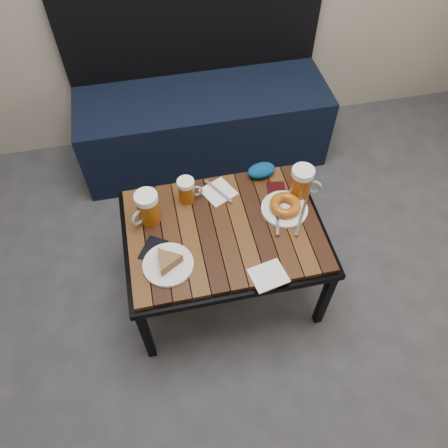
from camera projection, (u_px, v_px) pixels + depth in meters
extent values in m
cube|color=black|center=(204.00, 126.00, 2.56)|extent=(1.40, 0.50, 0.45)
cube|color=black|center=(192.00, 28.00, 2.31)|extent=(1.40, 0.05, 0.50)
cube|color=black|center=(146.00, 334.00, 1.81)|extent=(0.04, 0.03, 0.42)
cube|color=black|center=(325.00, 299.00, 1.90)|extent=(0.03, 0.03, 0.42)
cube|color=black|center=(134.00, 228.00, 2.13)|extent=(0.04, 0.04, 0.42)
cube|color=black|center=(287.00, 202.00, 2.23)|extent=(0.03, 0.04, 0.42)
cube|color=black|center=(224.00, 233.00, 1.84)|extent=(0.84, 0.62, 0.03)
cube|color=#3D1C0D|center=(224.00, 230.00, 1.82)|extent=(0.80, 0.58, 0.02)
cylinder|color=#8F460B|center=(149.00, 210.00, 1.79)|extent=(0.13, 0.13, 0.12)
cylinder|color=white|center=(146.00, 198.00, 1.73)|extent=(0.09, 0.09, 0.03)
torus|color=#8C999E|center=(139.00, 217.00, 1.76)|extent=(0.07, 0.06, 0.08)
cylinder|color=#8F460B|center=(187.00, 192.00, 1.86)|extent=(0.07, 0.07, 0.10)
cylinder|color=white|center=(186.00, 183.00, 1.82)|extent=(0.07, 0.07, 0.02)
torus|color=#8C999E|center=(196.00, 191.00, 1.87)|extent=(0.06, 0.01, 0.06)
cylinder|color=#8F460B|center=(301.00, 185.00, 1.87)|extent=(0.12, 0.12, 0.13)
cylinder|color=white|center=(303.00, 172.00, 1.81)|extent=(0.10, 0.10, 0.03)
torus|color=#8C999E|center=(313.00, 187.00, 1.86)|extent=(0.08, 0.05, 0.08)
cylinder|color=white|center=(168.00, 265.00, 1.70)|extent=(0.20, 0.20, 0.01)
cylinder|color=white|center=(284.00, 209.00, 1.86)|extent=(0.20, 0.20, 0.01)
torus|color=#943E0D|center=(285.00, 205.00, 1.84)|extent=(0.13, 0.13, 0.04)
cube|color=#A5A8AD|center=(302.00, 216.00, 1.83)|extent=(0.12, 0.19, 0.00)
cube|color=#A5A8AD|center=(278.00, 220.00, 1.81)|extent=(0.06, 0.15, 0.00)
cube|color=white|center=(218.00, 192.00, 1.92)|extent=(0.17, 0.17, 0.01)
cube|color=#A5A8AD|center=(218.00, 191.00, 1.92)|extent=(0.10, 0.15, 0.00)
cube|color=white|center=(268.00, 276.00, 1.67)|extent=(0.15, 0.14, 0.01)
cube|color=black|center=(153.00, 249.00, 1.74)|extent=(0.13, 0.14, 0.01)
cube|color=black|center=(276.00, 191.00, 1.93)|extent=(0.10, 0.12, 0.01)
ellipsoid|color=navy|center=(261.00, 170.00, 1.97)|extent=(0.14, 0.10, 0.06)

